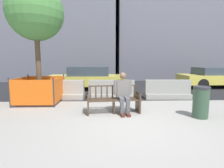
# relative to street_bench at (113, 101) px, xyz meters

# --- Properties ---
(ground_plane) EXTENTS (200.00, 200.00, 0.00)m
(ground_plane) POSITION_rel_street_bench_xyz_m (0.38, -1.05, -0.40)
(ground_plane) COLOR gray
(street_asphalt) EXTENTS (120.00, 12.00, 0.01)m
(street_asphalt) POSITION_rel_street_bench_xyz_m (0.38, 7.65, -0.39)
(street_asphalt) COLOR black
(street_asphalt) RESTS_ON ground
(street_bench) EXTENTS (1.73, 0.68, 0.88)m
(street_bench) POSITION_rel_street_bench_xyz_m (0.00, 0.00, 0.00)
(street_bench) COLOR #473323
(street_bench) RESTS_ON ground
(seated_person) EXTENTS (0.59, 0.75, 1.31)m
(seated_person) POSITION_rel_street_bench_xyz_m (0.32, -0.03, 0.29)
(seated_person) COLOR #66605B
(seated_person) RESTS_ON ground
(jersey_barrier_centre) EXTENTS (2.03, 0.76, 0.84)m
(jersey_barrier_centre) POSITION_rel_street_bench_xyz_m (0.00, 2.08, -0.06)
(jersey_barrier_centre) COLOR gray
(jersey_barrier_centre) RESTS_ON ground
(jersey_barrier_left) EXTENTS (2.03, 0.76, 0.84)m
(jersey_barrier_left) POSITION_rel_street_bench_xyz_m (-2.22, 2.16, -0.06)
(jersey_barrier_left) COLOR #9E998E
(jersey_barrier_left) RESTS_ON ground
(jersey_barrier_right) EXTENTS (2.02, 0.73, 0.84)m
(jersey_barrier_right) POSITION_rel_street_bench_xyz_m (2.51, 2.08, -0.06)
(jersey_barrier_right) COLOR gray
(jersey_barrier_right) RESTS_ON ground
(street_tree) EXTENTS (2.13, 2.13, 4.58)m
(street_tree) POSITION_rel_street_bench_xyz_m (-2.92, 1.49, 3.10)
(street_tree) COLOR brown
(street_tree) RESTS_ON ground
(construction_fence) EXTENTS (1.62, 1.62, 1.10)m
(construction_fence) POSITION_rel_street_bench_xyz_m (-2.92, 1.49, 0.15)
(construction_fence) COLOR #2D2D33
(construction_fence) RESTS_ON ground
(car_taxi_near) EXTENTS (4.58, 2.12, 1.28)m
(car_taxi_near) POSITION_rel_street_bench_xyz_m (6.75, 5.30, 0.26)
(car_taxi_near) COLOR #DBC64C
(car_taxi_near) RESTS_ON ground
(car_sedan_mid) EXTENTS (4.45, 1.96, 1.35)m
(car_sedan_mid) POSITION_rel_street_bench_xyz_m (-1.38, 4.85, 0.29)
(car_sedan_mid) COLOR #DBC64C
(car_sedan_mid) RESTS_ON ground
(trash_bin) EXTENTS (0.47, 0.47, 0.94)m
(trash_bin) POSITION_rel_street_bench_xyz_m (2.58, -0.59, 0.08)
(trash_bin) COLOR #334C38
(trash_bin) RESTS_ON ground
(building_centre_right) EXTENTS (16.92, 11.09, 16.01)m
(building_centre_right) POSITION_rel_street_bench_xyz_m (9.33, 14.56, 7.61)
(building_centre_right) COLOR slate
(building_centre_right) RESTS_ON ground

